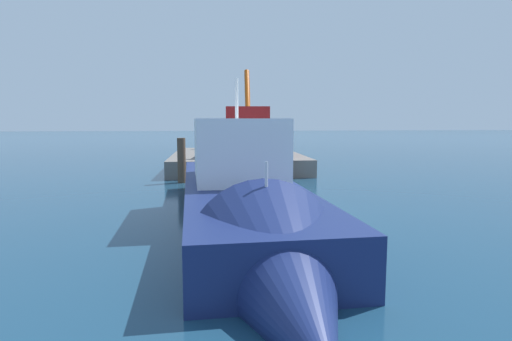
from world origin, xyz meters
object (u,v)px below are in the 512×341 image
crane_truck (248,132)px  salvaged_car (256,172)px  moored_yacht (249,218)px  dock_worker (204,141)px

crane_truck → salvaged_car: bearing=-2.0°
crane_truck → salvaged_car: 6.73m
salvaged_car → moored_yacht: moored_yacht is taller
dock_worker → moored_yacht: size_ratio=0.12×
moored_yacht → crane_truck: bearing=175.0°
crane_truck → salvaged_car: crane_truck is taller
crane_truck → moored_yacht: crane_truck is taller
crane_truck → dock_worker: 3.65m
salvaged_car → moored_yacht: 8.01m
salvaged_car → crane_truck: bearing=178.0°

